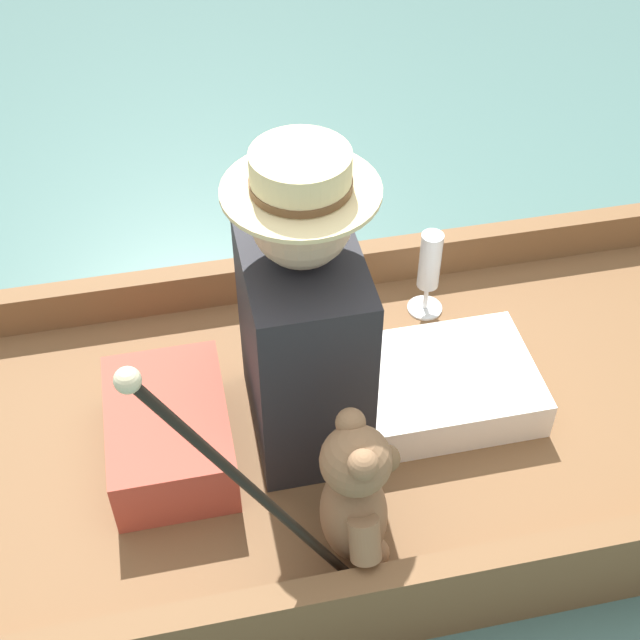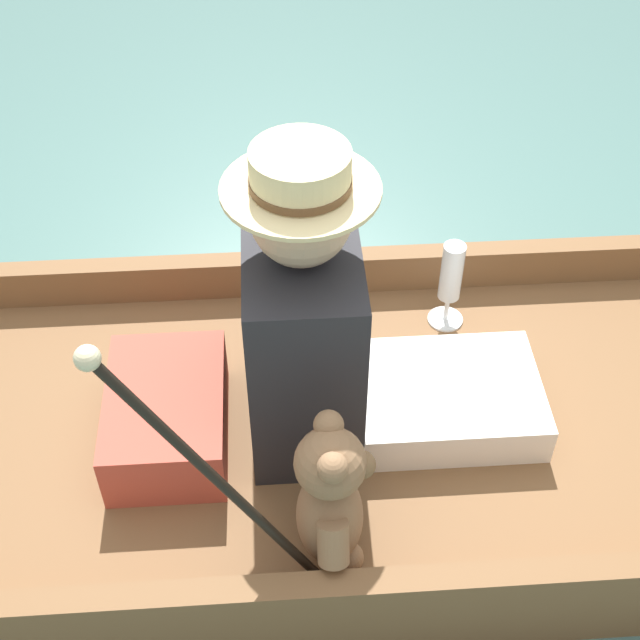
{
  "view_description": "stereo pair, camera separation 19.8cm",
  "coord_description": "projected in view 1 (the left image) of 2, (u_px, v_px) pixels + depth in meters",
  "views": [
    {
      "loc": [
        1.37,
        -0.35,
        1.88
      ],
      "look_at": [
        -0.01,
        -0.06,
        0.49
      ],
      "focal_mm": 50.0,
      "sensor_mm": 36.0,
      "label": 1
    },
    {
      "loc": [
        1.39,
        -0.15,
        1.88
      ],
      "look_at": [
        -0.01,
        -0.06,
        0.49
      ],
      "focal_mm": 50.0,
      "sensor_mm": 36.0,
      "label": 2
    }
  ],
  "objects": [
    {
      "name": "ground_plane",
      "position": [
        343.0,
        454.0,
        2.33
      ],
      "size": [
        16.0,
        16.0,
        0.0
      ],
      "primitive_type": "plane",
      "color": "#476B66"
    },
    {
      "name": "punt_boat",
      "position": [
        343.0,
        434.0,
        2.27
      ],
      "size": [
        1.06,
        2.81,
        0.26
      ],
      "color": "brown",
      "rests_on": "ground_plane"
    },
    {
      "name": "seat_cushion",
      "position": [
        169.0,
        432.0,
        2.09
      ],
      "size": [
        0.4,
        0.28,
        0.16
      ],
      "color": "#B24738",
      "rests_on": "punt_boat"
    },
    {
      "name": "seated_person",
      "position": [
        335.0,
        335.0,
        2.02
      ],
      "size": [
        0.37,
        0.74,
        0.8
      ],
      "rotation": [
        0.0,
        0.0,
        -0.13
      ],
      "color": "white",
      "rests_on": "punt_boat"
    },
    {
      "name": "teddy_bear",
      "position": [
        356.0,
        497.0,
        1.84
      ],
      "size": [
        0.28,
        0.16,
        0.4
      ],
      "color": "#846042",
      "rests_on": "punt_boat"
    },
    {
      "name": "wine_glass",
      "position": [
        430.0,
        265.0,
        2.4
      ],
      "size": [
        0.1,
        0.1,
        0.27
      ],
      "color": "silver",
      "rests_on": "punt_boat"
    },
    {
      "name": "walking_cane",
      "position": [
        237.0,
        477.0,
        1.57
      ],
      "size": [
        0.04,
        0.4,
        0.76
      ],
      "color": "black",
      "rests_on": "punt_boat"
    }
  ]
}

